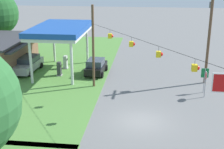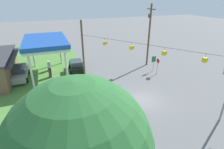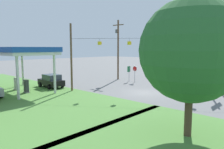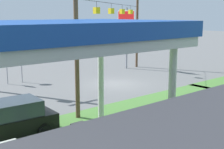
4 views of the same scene
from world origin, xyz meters
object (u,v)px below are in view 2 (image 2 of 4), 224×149
car_at_pumps_front (76,66)px  utility_pole_main (149,32)px  fuel_pump_far (49,66)px  stop_sign_roadside (158,63)px  gas_station_canopy (45,42)px  route_sign (154,61)px  tree_west_verge (79,148)px  fuel_pump_near (50,73)px  car_at_pumps_rear (20,73)px

car_at_pumps_front → utility_pole_main: size_ratio=0.43×
fuel_pump_far → stop_sign_roadside: 16.67m
gas_station_canopy → route_sign: bearing=-106.9°
route_sign → tree_west_verge: 21.80m
gas_station_canopy → tree_west_verge: 20.59m
route_sign → utility_pole_main: (2.83, -0.58, 3.75)m
stop_sign_roadside → fuel_pump_far: bearing=-115.5°
fuel_pump_far → utility_pole_main: bearing=-101.1°
route_sign → tree_west_verge: tree_west_verge is taller
fuel_pump_near → route_sign: bearing=-102.1°
gas_station_canopy → fuel_pump_near: (-1.33, -0.00, -4.08)m
fuel_pump_far → car_at_pumps_rear: car_at_pumps_rear is taller
stop_sign_roadside → utility_pole_main: 5.51m
gas_station_canopy → car_at_pumps_rear: bearing=94.1°
route_sign → utility_pole_main: size_ratio=0.25×
gas_station_canopy → car_at_pumps_rear: (-0.29, 3.95, -3.91)m
gas_station_canopy → fuel_pump_far: (1.33, -0.00, -4.08)m
route_sign → utility_pole_main: bearing=-11.5°
fuel_pump_near → car_at_pumps_front: (1.04, -3.95, 0.16)m
car_at_pumps_rear → utility_pole_main: size_ratio=0.53×
car_at_pumps_front → tree_west_verge: size_ratio=0.52×
fuel_pump_far → route_sign: route_sign is taller
stop_sign_roadside → tree_west_verge: 20.82m
utility_pole_main → fuel_pump_far: bearing=78.9°
fuel_pump_far → car_at_pumps_rear: 4.28m
fuel_pump_far → car_at_pumps_front: size_ratio=0.38×
fuel_pump_near → route_sign: size_ratio=0.66×
fuel_pump_near → utility_pole_main: (-0.42, -15.71, 4.72)m
car_at_pumps_front → car_at_pumps_rear: car_at_pumps_rear is taller
stop_sign_roadside → route_sign: bearing=175.1°
gas_station_canopy → car_at_pumps_front: size_ratio=2.27×
utility_pole_main → tree_west_verge: (-18.82, 15.01, -0.37)m
fuel_pump_near → stop_sign_roadside: 15.71m
fuel_pump_far → utility_pole_main: utility_pole_main is taller
fuel_pump_near → car_at_pumps_front: car_at_pumps_front is taller
car_at_pumps_rear → stop_sign_roadside: stop_sign_roadside is taller
car_at_pumps_front → route_sign: size_ratio=1.74×
utility_pole_main → car_at_pumps_front: bearing=82.9°
tree_west_verge → fuel_pump_near: bearing=2.1°
route_sign → utility_pole_main: 4.74m
gas_station_canopy → car_at_pumps_rear: gas_station_canopy is taller
car_at_pumps_rear → route_sign: 19.58m
stop_sign_roadside → utility_pole_main: size_ratio=0.26×
gas_station_canopy → car_at_pumps_front: 5.58m
car_at_pumps_rear → utility_pole_main: utility_pole_main is taller
fuel_pump_far → car_at_pumps_front: 4.27m
gas_station_canopy → car_at_pumps_rear: 5.57m
route_sign → tree_west_verge: (-15.99, 14.43, 3.39)m
gas_station_canopy → fuel_pump_far: bearing=-0.1°
fuel_pump_near → tree_west_verge: bearing=-177.9°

